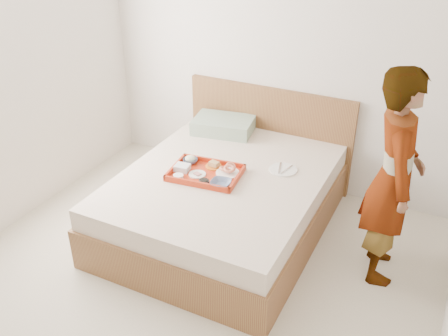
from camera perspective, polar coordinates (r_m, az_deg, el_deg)
name	(u,v)px	position (r m, az deg, el deg)	size (l,w,h in m)	color
ground	(169,304)	(3.68, -6.26, -15.22)	(3.50, 4.00, 0.01)	beige
wall_back	(281,51)	(4.60, 6.50, 13.16)	(3.50, 0.01, 2.60)	silver
bed	(224,201)	(4.21, 0.00, -3.81)	(1.65, 2.00, 0.53)	brown
headboard	(268,134)	(4.89, 5.10, 3.87)	(1.65, 0.06, 0.95)	brown
pillow	(223,125)	(4.77, -0.07, 4.92)	(0.55, 0.38, 0.13)	gray
tray	(206,173)	(4.04, -2.12, -0.53)	(0.56, 0.41, 0.05)	red
prawn_plate	(228,173)	(4.04, 0.43, -0.58)	(0.19, 0.19, 0.01)	white
navy_bowl_big	(221,183)	(3.88, -0.37, -1.75)	(0.16, 0.16, 0.04)	#182A4C
sauce_dish	(204,182)	(3.91, -2.30, -1.60)	(0.08, 0.08, 0.03)	black
meat_plate	(197,174)	(4.03, -3.07, -0.73)	(0.14, 0.14, 0.01)	white
bread_plate	(214,166)	(4.14, -1.20, 0.19)	(0.14, 0.14, 0.01)	orange
salad_bowl	(190,161)	(4.21, -3.87, 0.84)	(0.12, 0.12, 0.04)	#182A4C
plastic_tub	(182,168)	(4.10, -4.79, 0.03)	(0.12, 0.10, 0.05)	silver
cheese_round	(178,176)	(4.00, -5.24, -0.97)	(0.08, 0.08, 0.03)	white
dinner_plate	(283,170)	(4.15, 6.77, -0.19)	(0.23, 0.23, 0.01)	white
person	(393,178)	(3.66, 18.80, -1.13)	(0.59, 0.39, 1.62)	beige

